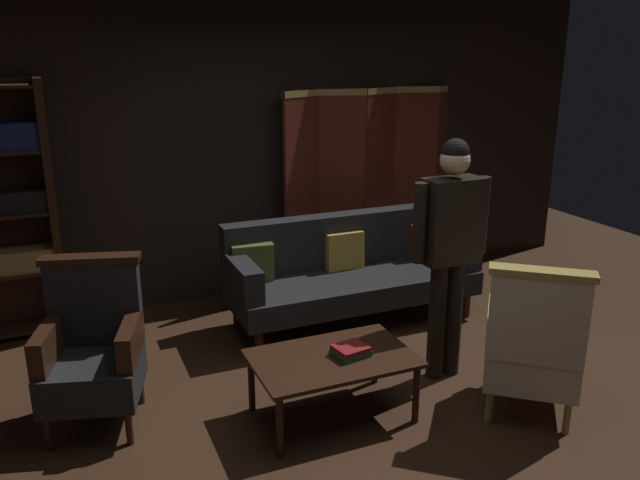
# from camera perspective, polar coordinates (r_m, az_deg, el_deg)

# --- Properties ---
(ground_plane) EXTENTS (10.00, 10.00, 0.00)m
(ground_plane) POSITION_cam_1_polar(r_m,az_deg,el_deg) (4.23, 4.43, -15.40)
(ground_plane) COLOR #331E11
(back_wall) EXTENTS (7.20, 0.10, 2.80)m
(back_wall) POSITION_cam_1_polar(r_m,az_deg,el_deg) (5.91, -6.37, 8.47)
(back_wall) COLOR black
(back_wall) RESTS_ON ground_plane
(folding_screen) EXTENTS (2.14, 0.46, 1.90)m
(folding_screen) POSITION_cam_1_polar(r_m,az_deg,el_deg) (6.38, 5.31, 5.33)
(folding_screen) COLOR #5B2319
(folding_screen) RESTS_ON ground_plane
(velvet_couch) EXTENTS (2.12, 0.78, 0.88)m
(velvet_couch) POSITION_cam_1_polar(r_m,az_deg,el_deg) (5.43, 2.63, -2.51)
(velvet_couch) COLOR black
(velvet_couch) RESTS_ON ground_plane
(coffee_table) EXTENTS (1.00, 0.64, 0.42)m
(coffee_table) POSITION_cam_1_polar(r_m,az_deg,el_deg) (4.01, 1.14, -11.06)
(coffee_table) COLOR black
(coffee_table) RESTS_ON ground_plane
(armchair_gilt_accent) EXTENTS (0.81, 0.81, 1.04)m
(armchair_gilt_accent) POSITION_cam_1_polar(r_m,az_deg,el_deg) (4.20, 18.66, -8.91)
(armchair_gilt_accent) COLOR tan
(armchair_gilt_accent) RESTS_ON ground_plane
(armchair_wing_left) EXTENTS (0.72, 0.71, 1.04)m
(armchair_wing_left) POSITION_cam_1_polar(r_m,az_deg,el_deg) (4.17, -19.81, -9.25)
(armchair_wing_left) COLOR black
(armchair_wing_left) RESTS_ON ground_plane
(standing_figure) EXTENTS (0.59, 0.23, 1.70)m
(standing_figure) POSITION_cam_1_polar(r_m,az_deg,el_deg) (4.36, 11.67, 0.14)
(standing_figure) COLOR black
(standing_figure) RESTS_ON ground_plane
(book_green_cloth) EXTENTS (0.24, 0.21, 0.04)m
(book_green_cloth) POSITION_cam_1_polar(r_m,az_deg,el_deg) (4.00, 2.78, -10.16)
(book_green_cloth) COLOR #1E4C28
(book_green_cloth) RESTS_ON coffee_table
(book_red_leather) EXTENTS (0.22, 0.20, 0.03)m
(book_red_leather) POSITION_cam_1_polar(r_m,az_deg,el_deg) (3.98, 2.79, -9.74)
(book_red_leather) COLOR maroon
(book_red_leather) RESTS_ON book_green_cloth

